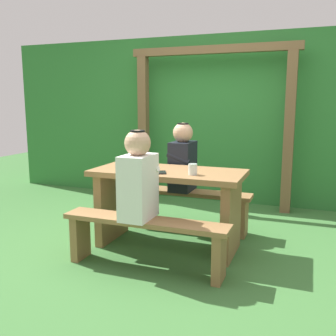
{
  "coord_description": "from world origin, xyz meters",
  "views": [
    {
      "loc": [
        1.23,
        -3.24,
        1.37
      ],
      "look_at": [
        0.0,
        0.0,
        0.76
      ],
      "focal_mm": 40.76,
      "sensor_mm": 36.0,
      "label": 1
    }
  ],
  "objects_px": {
    "bench_near": "(145,233)",
    "bottle_left": "(139,160)",
    "drinking_glass": "(193,169)",
    "cell_phone": "(162,172)",
    "person_white_shirt": "(138,178)",
    "person_black_coat": "(183,160)",
    "bench_far": "(186,201)",
    "picnic_table": "(168,195)"
  },
  "relations": [
    {
      "from": "bench_far",
      "to": "person_white_shirt",
      "type": "height_order",
      "value": "person_white_shirt"
    },
    {
      "from": "person_white_shirt",
      "to": "person_black_coat",
      "type": "bearing_deg",
      "value": 89.12
    },
    {
      "from": "bench_near",
      "to": "bench_far",
      "type": "xyz_separation_m",
      "value": [
        0.0,
        1.07,
        0.0
      ]
    },
    {
      "from": "picnic_table",
      "to": "bottle_left",
      "type": "distance_m",
      "value": 0.43
    },
    {
      "from": "cell_phone",
      "to": "person_white_shirt",
      "type": "bearing_deg",
      "value": -121.88
    },
    {
      "from": "bench_near",
      "to": "person_white_shirt",
      "type": "distance_m",
      "value": 0.45
    },
    {
      "from": "bench_far",
      "to": "bottle_left",
      "type": "xyz_separation_m",
      "value": [
        -0.26,
        -0.62,
        0.52
      ]
    },
    {
      "from": "picnic_table",
      "to": "person_white_shirt",
      "type": "xyz_separation_m",
      "value": [
        -0.05,
        -0.53,
        0.26
      ]
    },
    {
      "from": "person_white_shirt",
      "to": "bottle_left",
      "type": "xyz_separation_m",
      "value": [
        -0.2,
        0.45,
        0.07
      ]
    },
    {
      "from": "bench_near",
      "to": "person_black_coat",
      "type": "xyz_separation_m",
      "value": [
        -0.04,
        1.07,
        0.45
      ]
    },
    {
      "from": "drinking_glass",
      "to": "person_black_coat",
      "type": "bearing_deg",
      "value": 115.4
    },
    {
      "from": "drinking_glass",
      "to": "cell_phone",
      "type": "distance_m",
      "value": 0.28
    },
    {
      "from": "drinking_glass",
      "to": "bottle_left",
      "type": "distance_m",
      "value": 0.54
    },
    {
      "from": "bench_near",
      "to": "bottle_left",
      "type": "xyz_separation_m",
      "value": [
        -0.26,
        0.45,
        0.52
      ]
    },
    {
      "from": "drinking_glass",
      "to": "bottle_left",
      "type": "xyz_separation_m",
      "value": [
        -0.54,
        0.05,
        0.04
      ]
    },
    {
      "from": "cell_phone",
      "to": "bottle_left",
      "type": "bearing_deg",
      "value": 140.68
    },
    {
      "from": "person_black_coat",
      "to": "bench_far",
      "type": "bearing_deg",
      "value": 5.21
    },
    {
      "from": "picnic_table",
      "to": "bench_near",
      "type": "relative_size",
      "value": 1.0
    },
    {
      "from": "picnic_table",
      "to": "bench_far",
      "type": "height_order",
      "value": "picnic_table"
    },
    {
      "from": "person_white_shirt",
      "to": "bottle_left",
      "type": "distance_m",
      "value": 0.5
    },
    {
      "from": "bench_near",
      "to": "drinking_glass",
      "type": "relative_size",
      "value": 14.64
    },
    {
      "from": "person_black_coat",
      "to": "drinking_glass",
      "type": "xyz_separation_m",
      "value": [
        0.32,
        -0.67,
        0.03
      ]
    },
    {
      "from": "bench_near",
      "to": "drinking_glass",
      "type": "xyz_separation_m",
      "value": [
        0.28,
        0.4,
        0.48
      ]
    },
    {
      "from": "cell_phone",
      "to": "person_black_coat",
      "type": "bearing_deg",
      "value": 69.03
    },
    {
      "from": "bench_far",
      "to": "bottle_left",
      "type": "height_order",
      "value": "bottle_left"
    },
    {
      "from": "picnic_table",
      "to": "person_white_shirt",
      "type": "height_order",
      "value": "person_white_shirt"
    },
    {
      "from": "bench_near",
      "to": "person_white_shirt",
      "type": "bearing_deg",
      "value": 176.4
    },
    {
      "from": "picnic_table",
      "to": "person_black_coat",
      "type": "distance_m",
      "value": 0.59
    },
    {
      "from": "bench_far",
      "to": "drinking_glass",
      "type": "relative_size",
      "value": 14.64
    },
    {
      "from": "bench_near",
      "to": "cell_phone",
      "type": "xyz_separation_m",
      "value": [
        -0.0,
        0.38,
        0.44
      ]
    },
    {
      "from": "bench_far",
      "to": "cell_phone",
      "type": "xyz_separation_m",
      "value": [
        -0.0,
        -0.69,
        0.44
      ]
    },
    {
      "from": "picnic_table",
      "to": "drinking_glass",
      "type": "distance_m",
      "value": 0.42
    },
    {
      "from": "person_black_coat",
      "to": "bench_near",
      "type": "bearing_deg",
      "value": -88.05
    },
    {
      "from": "bench_far",
      "to": "person_black_coat",
      "type": "height_order",
      "value": "person_black_coat"
    },
    {
      "from": "bench_far",
      "to": "person_white_shirt",
      "type": "distance_m",
      "value": 1.16
    },
    {
      "from": "picnic_table",
      "to": "person_black_coat",
      "type": "bearing_deg",
      "value": 93.91
    },
    {
      "from": "picnic_table",
      "to": "bench_near",
      "type": "xyz_separation_m",
      "value": [
        0.0,
        -0.54,
        -0.19
      ]
    },
    {
      "from": "bottle_left",
      "to": "cell_phone",
      "type": "bearing_deg",
      "value": -15.32
    },
    {
      "from": "picnic_table",
      "to": "bottle_left",
      "type": "height_order",
      "value": "bottle_left"
    },
    {
      "from": "person_white_shirt",
      "to": "drinking_glass",
      "type": "relative_size",
      "value": 7.52
    },
    {
      "from": "bench_near",
      "to": "cell_phone",
      "type": "height_order",
      "value": "cell_phone"
    },
    {
      "from": "bench_far",
      "to": "cell_phone",
      "type": "distance_m",
      "value": 0.81
    }
  ]
}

